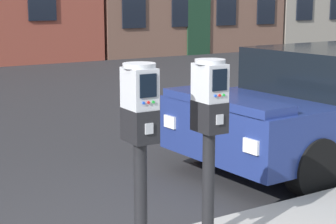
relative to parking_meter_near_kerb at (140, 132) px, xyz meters
name	(u,v)px	position (x,y,z in m)	size (l,w,h in m)	color
parking_meter_near_kerb	(140,132)	(0.00, 0.00, 0.00)	(0.22, 0.26, 1.46)	black
parking_meter_twin_adjacent	(209,123)	(0.57, 0.00, 0.00)	(0.22, 0.26, 1.46)	black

